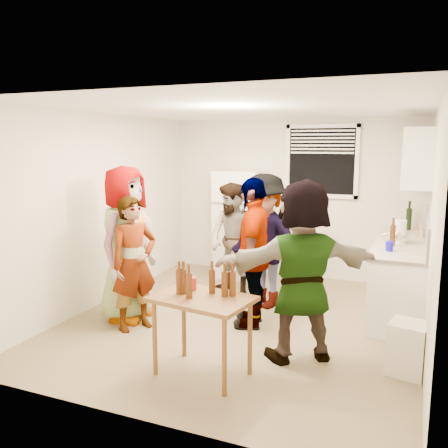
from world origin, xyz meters
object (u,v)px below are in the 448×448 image
at_px(trash_bin, 408,348).
at_px(guest_back_left, 233,295).
at_px(wine_bottle, 408,230).
at_px(kettle, 397,243).
at_px(guest_grey, 129,318).
at_px(guest_stripe, 136,328).
at_px(beer_bottle_counter, 392,246).
at_px(beer_bottle_table, 225,295).
at_px(guest_orange, 299,357).
at_px(blue_cup, 389,251).
at_px(red_cup, 192,290).
at_px(guest_back_right, 263,305).
at_px(refrigerator, 240,224).
at_px(serving_table, 203,374).
at_px(guest_black, 253,324).

bearing_deg(trash_bin, guest_back_left, 146.92).
bearing_deg(guest_back_left, wine_bottle, 51.31).
bearing_deg(kettle, guest_grey, -144.30).
bearing_deg(guest_grey, kettle, -65.08).
distance_m(trash_bin, guest_stripe, 2.96).
distance_m(beer_bottle_counter, guest_grey, 3.33).
bearing_deg(kettle, beer_bottle_table, -110.94).
distance_m(wine_bottle, guest_grey, 4.07).
xyz_separation_m(guest_stripe, guest_orange, (1.94, -0.03, 0.00)).
relative_size(guest_grey, guest_back_left, 1.17).
relative_size(blue_cup, guest_stripe, 0.07).
bearing_deg(red_cup, kettle, 52.92).
bearing_deg(beer_bottle_table, guest_orange, 44.90).
distance_m(beer_bottle_counter, guest_stripe, 3.20).
xyz_separation_m(red_cup, guest_orange, (0.93, 0.53, -0.75)).
height_order(kettle, guest_stripe, kettle).
bearing_deg(beer_bottle_table, trash_bin, 21.79).
xyz_separation_m(kettle, beer_bottle_counter, (-0.05, -0.23, 0.00)).
bearing_deg(guest_back_right, guest_grey, -118.56).
bearing_deg(refrigerator, beer_bottle_counter, -24.27).
height_order(beer_bottle_counter, red_cup, beer_bottle_counter).
height_order(kettle, beer_bottle_table, kettle).
xyz_separation_m(kettle, wine_bottle, (0.10, 1.01, 0.00)).
bearing_deg(guest_back_left, kettle, 28.07).
height_order(serving_table, beer_bottle_table, beer_bottle_table).
xyz_separation_m(wine_bottle, red_cup, (-1.83, -3.29, -0.15)).
distance_m(beer_bottle_counter, blue_cup, 0.31).
bearing_deg(guest_back_left, guest_grey, -99.83).
xyz_separation_m(beer_bottle_counter, guest_back_left, (-2.09, 0.06, -0.90)).
height_order(guest_grey, guest_stripe, guest_grey).
bearing_deg(beer_bottle_counter, red_cup, -129.16).
bearing_deg(beer_bottle_counter, kettle, 77.51).
bearing_deg(guest_black, serving_table, -13.93).
xyz_separation_m(wine_bottle, trash_bin, (0.11, -2.70, -0.65)).
xyz_separation_m(beer_bottle_table, guest_grey, (-1.64, 0.85, -0.75)).
distance_m(wine_bottle, beer_bottle_table, 3.64).
bearing_deg(trash_bin, kettle, 97.03).
bearing_deg(red_cup, serving_table, -40.85).
xyz_separation_m(serving_table, guest_stripe, (-1.19, 0.72, 0.00)).
distance_m(kettle, serving_table, 3.03).
distance_m(trash_bin, guest_orange, 1.04).
bearing_deg(guest_black, wine_bottle, 129.76).
xyz_separation_m(wine_bottle, serving_table, (-1.65, -3.45, -0.90)).
distance_m(guest_stripe, guest_orange, 1.94).
bearing_deg(serving_table, kettle, 57.62).
relative_size(beer_bottle_counter, serving_table, 0.29).
bearing_deg(refrigerator, blue_cup, -30.35).
relative_size(beer_bottle_counter, guest_grey, 0.14).
xyz_separation_m(beer_bottle_table, guest_back_right, (-0.24, 1.91, -0.75)).
xyz_separation_m(trash_bin, guest_orange, (-1.00, -0.06, -0.25)).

